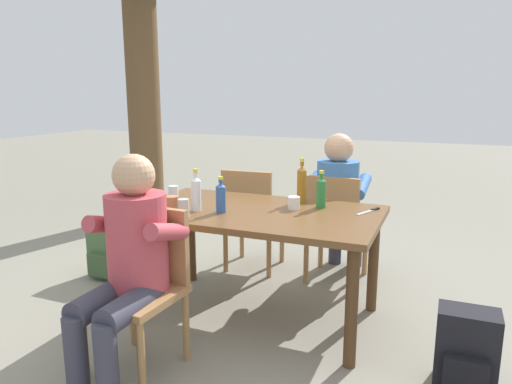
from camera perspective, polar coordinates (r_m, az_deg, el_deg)
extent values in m
plane|color=gray|center=(3.35, 0.00, -14.46)|extent=(24.00, 24.00, 0.00)
cube|color=brown|center=(3.09, 0.00, -2.54)|extent=(1.58, 0.91, 0.04)
cylinder|color=#4C311A|center=(3.23, -14.51, -9.12)|extent=(0.07, 0.07, 0.69)
cylinder|color=#4C311A|center=(2.69, 11.35, -13.43)|extent=(0.07, 0.07, 0.69)
cylinder|color=#4C311A|center=(3.82, -7.77, -5.51)|extent=(0.07, 0.07, 0.69)
cylinder|color=#4C311A|center=(3.38, 13.85, -8.17)|extent=(0.07, 0.07, 0.69)
cube|color=#A37547|center=(2.66, -14.35, -11.87)|extent=(0.47, 0.47, 0.04)
cube|color=#A37547|center=(2.73, -11.86, -6.02)|extent=(0.42, 0.07, 0.42)
cylinder|color=#A37547|center=(2.76, -19.89, -16.54)|extent=(0.04, 0.04, 0.41)
cylinder|color=#A37547|center=(2.53, -13.55, -18.96)|extent=(0.04, 0.04, 0.41)
cylinder|color=#A37547|center=(3.00, -14.54, -13.78)|extent=(0.04, 0.04, 0.41)
cylinder|color=#A37547|center=(2.79, -8.38, -15.61)|extent=(0.04, 0.04, 0.41)
cube|color=#A37547|center=(3.84, 9.71, -4.21)|extent=(0.46, 0.46, 0.04)
cube|color=#A37547|center=(3.60, 8.99, -1.51)|extent=(0.42, 0.06, 0.42)
cylinder|color=#A37547|center=(4.04, 12.93, -6.86)|extent=(0.04, 0.04, 0.41)
cylinder|color=#A37547|center=(4.13, 7.75, -6.24)|extent=(0.04, 0.04, 0.41)
cylinder|color=#A37547|center=(3.69, 11.66, -8.64)|extent=(0.04, 0.04, 0.41)
cylinder|color=#A37547|center=(3.79, 6.02, -7.90)|extent=(0.04, 0.04, 0.41)
cube|color=#A37547|center=(4.05, -0.17, -3.20)|extent=(0.46, 0.46, 0.04)
cube|color=#A37547|center=(3.81, -1.17, -0.60)|extent=(0.42, 0.06, 0.42)
cylinder|color=#A37547|center=(4.23, 3.13, -5.72)|extent=(0.04, 0.04, 0.41)
cylinder|color=#A37547|center=(4.34, -1.71, -5.22)|extent=(0.04, 0.04, 0.41)
cylinder|color=#A37547|center=(3.88, 1.56, -7.34)|extent=(0.04, 0.04, 0.41)
cylinder|color=#A37547|center=(4.01, -3.66, -6.74)|extent=(0.04, 0.04, 0.41)
cylinder|color=#B7424C|center=(2.60, -14.01, -5.84)|extent=(0.32, 0.32, 0.52)
sphere|color=tan|center=(2.52, -14.42, 1.96)|extent=(0.22, 0.22, 0.22)
cylinder|color=#383847|center=(2.60, -18.00, -12.21)|extent=(0.14, 0.40, 0.14)
cylinder|color=#383847|center=(2.57, -20.66, -18.33)|extent=(0.11, 0.11, 0.45)
cylinder|color=#B7424C|center=(2.69, -17.35, -3.69)|extent=(0.09, 0.31, 0.16)
cylinder|color=#383847|center=(2.50, -14.75, -13.07)|extent=(0.14, 0.40, 0.14)
cylinder|color=#383847|center=(2.47, -17.40, -19.50)|extent=(0.11, 0.11, 0.45)
cylinder|color=#B7424C|center=(2.48, -10.56, -4.71)|extent=(0.09, 0.31, 0.16)
cylinder|color=#3D70B2|center=(3.73, 9.69, -0.27)|extent=(0.32, 0.32, 0.52)
sphere|color=tan|center=(3.67, 9.89, 5.22)|extent=(0.22, 0.22, 0.22)
cylinder|color=#383847|center=(3.96, 11.47, -3.48)|extent=(0.14, 0.40, 0.14)
cylinder|color=#383847|center=(4.21, 11.87, -5.75)|extent=(0.11, 0.11, 0.45)
cylinder|color=#3D70B2|center=(3.67, 12.61, 0.68)|extent=(0.09, 0.31, 0.16)
cylinder|color=#383847|center=(4.00, 8.94, -3.25)|extent=(0.14, 0.40, 0.14)
cylinder|color=#383847|center=(4.25, 9.47, -5.51)|extent=(0.11, 0.11, 0.45)
cylinder|color=#3D70B2|center=(3.75, 6.92, 1.12)|extent=(0.09, 0.31, 0.16)
cylinder|color=#2D56A3|center=(3.02, -4.23, -0.91)|extent=(0.06, 0.06, 0.17)
cone|color=#2D56A3|center=(3.00, -4.26, 0.86)|extent=(0.06, 0.06, 0.02)
cylinder|color=#2D56A3|center=(3.00, -4.26, 1.29)|extent=(0.03, 0.03, 0.02)
cylinder|color=yellow|center=(2.99, -4.27, 1.69)|extent=(0.03, 0.03, 0.02)
cylinder|color=#287A38|center=(3.16, 7.79, -0.29)|extent=(0.06, 0.06, 0.18)
cone|color=#287A38|center=(3.14, 7.84, 1.53)|extent=(0.06, 0.06, 0.02)
cylinder|color=#287A38|center=(3.14, 7.85, 1.98)|extent=(0.03, 0.03, 0.02)
cylinder|color=yellow|center=(3.13, 7.86, 2.38)|extent=(0.03, 0.03, 0.02)
cylinder|color=#996019|center=(3.30, 5.48, 0.66)|extent=(0.06, 0.06, 0.22)
cone|color=#996019|center=(3.28, 5.52, 2.83)|extent=(0.06, 0.06, 0.03)
cylinder|color=#996019|center=(3.27, 5.53, 3.37)|extent=(0.03, 0.03, 0.03)
cylinder|color=yellow|center=(3.27, 5.54, 3.85)|extent=(0.03, 0.03, 0.02)
cylinder|color=white|center=(3.07, -7.17, -0.46)|extent=(0.06, 0.06, 0.20)
cone|color=white|center=(3.05, -7.22, 1.60)|extent=(0.06, 0.06, 0.03)
cylinder|color=white|center=(3.05, -7.24, 2.11)|extent=(0.03, 0.03, 0.03)
cylinder|color=yellow|center=(3.04, -7.25, 2.56)|extent=(0.03, 0.03, 0.02)
cylinder|color=silver|center=(3.37, -9.84, -0.19)|extent=(0.07, 0.07, 0.11)
cylinder|color=white|center=(3.11, 4.54, -1.32)|extent=(0.08, 0.08, 0.08)
cylinder|color=#BC6B47|center=(3.07, -9.99, -1.45)|extent=(0.08, 0.08, 0.10)
cylinder|color=#B2B7BC|center=(2.95, -8.65, -1.90)|extent=(0.07, 0.07, 0.11)
cube|color=silver|center=(3.10, 12.97, -2.40)|extent=(0.09, 0.17, 0.01)
cube|color=black|center=(3.19, 14.07, -1.99)|extent=(0.05, 0.08, 0.01)
cube|color=black|center=(2.75, 23.84, -16.83)|extent=(0.30, 0.19, 0.42)
cube|color=black|center=(2.68, 23.75, -19.50)|extent=(0.21, 0.06, 0.19)
cube|color=#47663D|center=(4.08, -17.09, -6.94)|extent=(0.33, 0.16, 0.41)
cube|color=#395130|center=(4.02, -18.02, -8.38)|extent=(0.23, 0.06, 0.18)
cylinder|color=brown|center=(5.75, -13.37, 12.40)|extent=(0.38, 0.38, 3.12)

